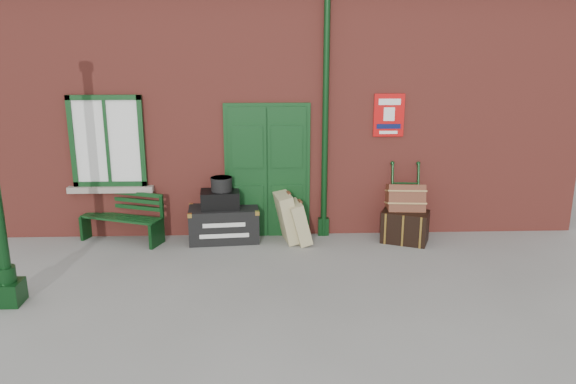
{
  "coord_description": "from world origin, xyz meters",
  "views": [
    {
      "loc": [
        -0.3,
        -7.65,
        3.26
      ],
      "look_at": [
        0.01,
        0.6,
        1.0
      ],
      "focal_mm": 35.0,
      "sensor_mm": 36.0,
      "label": 1
    }
  ],
  "objects_px": {
    "dark_trunk": "(405,227)",
    "porter_trolley": "(405,211)",
    "houdini_trunk": "(224,224)",
    "bench": "(123,216)"
  },
  "relations": [
    {
      "from": "bench",
      "to": "dark_trunk",
      "type": "xyz_separation_m",
      "value": [
        4.67,
        -0.26,
        -0.16
      ]
    },
    {
      "from": "porter_trolley",
      "to": "dark_trunk",
      "type": "relative_size",
      "value": 1.72
    },
    {
      "from": "porter_trolley",
      "to": "houdini_trunk",
      "type": "bearing_deg",
      "value": -175.85
    },
    {
      "from": "bench",
      "to": "dark_trunk",
      "type": "height_order",
      "value": "bench"
    },
    {
      "from": "houdini_trunk",
      "to": "porter_trolley",
      "type": "height_order",
      "value": "porter_trolley"
    },
    {
      "from": "dark_trunk",
      "to": "porter_trolley",
      "type": "bearing_deg",
      "value": 104.59
    },
    {
      "from": "bench",
      "to": "houdini_trunk",
      "type": "height_order",
      "value": "bench"
    },
    {
      "from": "porter_trolley",
      "to": "dark_trunk",
      "type": "distance_m",
      "value": 0.28
    },
    {
      "from": "porter_trolley",
      "to": "dark_trunk",
      "type": "xyz_separation_m",
      "value": [
        -0.03,
        -0.17,
        -0.22
      ]
    },
    {
      "from": "bench",
      "to": "porter_trolley",
      "type": "relative_size",
      "value": 1.14
    }
  ]
}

